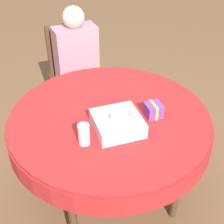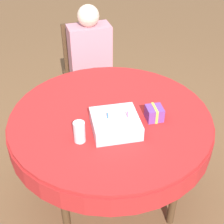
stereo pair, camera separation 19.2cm
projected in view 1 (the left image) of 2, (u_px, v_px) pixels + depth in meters
ground_plane at (110, 190)px, 2.42m from camera, size 12.00×12.00×0.00m
dining_table at (110, 125)px, 2.04m from camera, size 1.31×1.31×0.73m
chair at (75, 72)px, 2.91m from camera, size 0.50×0.50×0.93m
person at (77, 59)px, 2.73m from camera, size 0.38×0.31×1.14m
birthday_cake at (118, 123)px, 1.85m from camera, size 0.27×0.27×0.13m
drinking_glass at (84, 134)px, 1.73m from camera, size 0.07×0.07×0.13m
gift_box at (153, 110)px, 1.96m from camera, size 0.10×0.11×0.09m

